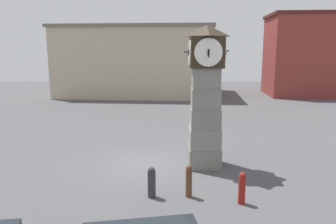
{
  "coord_description": "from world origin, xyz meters",
  "views": [
    {
      "loc": [
        0.92,
        -12.99,
        4.71
      ],
      "look_at": [
        0.96,
        1.93,
        1.84
      ],
      "focal_mm": 35.0,
      "sensor_mm": 36.0,
      "label": 1
    }
  ],
  "objects_px": {
    "clock_tower": "(205,97)",
    "bollard_far_row": "(241,188)",
    "bollard_near_tower": "(151,182)",
    "bollard_mid_row": "(188,181)"
  },
  "relations": [
    {
      "from": "bollard_near_tower",
      "to": "bollard_far_row",
      "type": "xyz_separation_m",
      "value": [
        2.8,
        -0.46,
        -0.0
      ]
    },
    {
      "from": "clock_tower",
      "to": "bollard_far_row",
      "type": "relative_size",
      "value": 5.51
    },
    {
      "from": "clock_tower",
      "to": "bollard_far_row",
      "type": "xyz_separation_m",
      "value": [
        0.8,
        -3.38,
        -2.35
      ]
    },
    {
      "from": "clock_tower",
      "to": "bollard_near_tower",
      "type": "distance_m",
      "value": 4.25
    },
    {
      "from": "clock_tower",
      "to": "bollard_far_row",
      "type": "bearing_deg",
      "value": -76.74
    },
    {
      "from": "clock_tower",
      "to": "bollard_near_tower",
      "type": "relative_size",
      "value": 5.49
    },
    {
      "from": "bollard_mid_row",
      "to": "bollard_far_row",
      "type": "distance_m",
      "value": 1.68
    },
    {
      "from": "bollard_near_tower",
      "to": "bollard_far_row",
      "type": "bearing_deg",
      "value": -9.24
    },
    {
      "from": "clock_tower",
      "to": "bollard_near_tower",
      "type": "bearing_deg",
      "value": -124.53
    },
    {
      "from": "clock_tower",
      "to": "bollard_mid_row",
      "type": "xyz_separation_m",
      "value": [
        -0.81,
        -2.89,
        -2.32
      ]
    }
  ]
}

